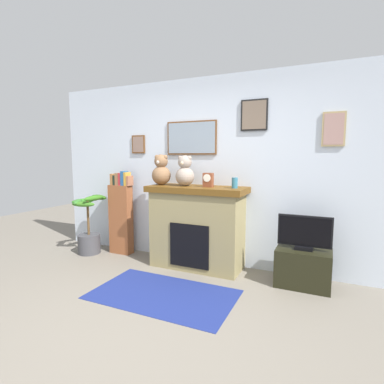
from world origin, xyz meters
name	(u,v)px	position (x,y,z in m)	size (l,w,h in m)	color
ground_plane	(129,333)	(0.00, 0.00, 0.00)	(12.00, 12.00, 0.00)	slate
back_wall	(212,171)	(0.00, 2.00, 1.30)	(5.20, 0.15, 2.60)	silver
fireplace	(197,227)	(-0.10, 1.69, 0.57)	(1.34, 0.56, 1.12)	#8D7F53
bookshelf	(121,215)	(-1.41, 1.74, 0.61)	(0.38, 0.16, 1.29)	brown
potted_plant	(89,231)	(-1.87, 1.52, 0.35)	(0.52, 0.55, 0.93)	#3F3F44
tv_stand	(303,268)	(1.29, 1.64, 0.22)	(0.61, 0.40, 0.44)	black
television	(305,233)	(1.29, 1.64, 0.64)	(0.60, 0.14, 0.40)	black
area_rug	(163,294)	(-0.10, 0.76, 0.00)	(1.58, 0.93, 0.01)	navy
candle_jar	(235,183)	(0.43, 1.67, 1.19)	(0.08, 0.08, 0.14)	teal
mantel_clock	(208,180)	(0.07, 1.67, 1.21)	(0.13, 0.09, 0.18)	brown
teddy_bear_tan	(161,171)	(-0.64, 1.67, 1.31)	(0.26, 0.26, 0.43)	#856142
teddy_bear_grey	(185,172)	(-0.27, 1.67, 1.30)	(0.26, 0.26, 0.41)	gray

